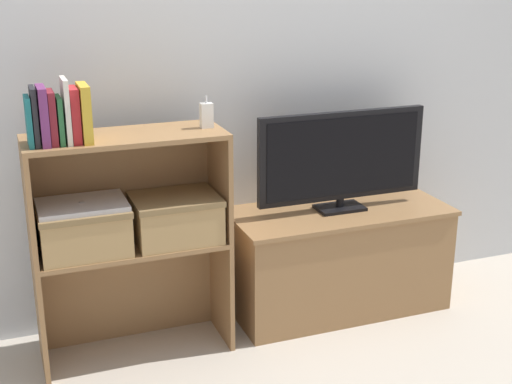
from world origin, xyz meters
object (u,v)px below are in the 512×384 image
at_px(tv, 342,158).
at_px(storage_basket_left, 84,227).
at_px(tv_stand, 338,259).
at_px(storage_basket_right, 176,216).
at_px(laptop, 82,205).
at_px(book_crimson, 74,115).
at_px(book_teal, 29,121).
at_px(book_plum, 43,116).
at_px(book_forest, 60,120).
at_px(book_mustard, 85,113).
at_px(baby_monitor, 207,115).
at_px(book_maroon, 52,118).
at_px(book_ivory, 66,111).
at_px(book_charcoal, 34,117).

bearing_deg(tv, storage_basket_left, -176.32).
height_order(tv_stand, storage_basket_left, storage_basket_left).
xyz_separation_m(tv_stand, storage_basket_right, (-0.80, -0.08, 0.35)).
bearing_deg(storage_basket_left, tv, 3.68).
relative_size(tv, laptop, 2.36).
distance_m(storage_basket_right, laptop, 0.39).
bearing_deg(laptop, tv_stand, 3.76).
xyz_separation_m(storage_basket_left, laptop, (0.00, 0.00, 0.10)).
distance_m(tv, book_crimson, 1.23).
height_order(book_teal, book_plum, book_plum).
relative_size(book_forest, storage_basket_right, 0.50).
height_order(book_crimson, book_mustard, book_mustard).
xyz_separation_m(tv, book_forest, (-1.24, -0.12, 0.30)).
bearing_deg(baby_monitor, book_plum, -175.07).
height_order(book_mustard, laptop, book_mustard).
height_order(book_maroon, storage_basket_left, book_maroon).
height_order(book_ivory, storage_basket_left, book_ivory).
xyz_separation_m(book_plum, book_ivory, (0.08, 0.00, 0.01)).
height_order(tv, baby_monitor, baby_monitor).
height_order(book_maroon, book_ivory, book_ivory).
bearing_deg(storage_basket_right, tv_stand, 5.51).
height_order(book_teal, book_charcoal, book_charcoal).
bearing_deg(book_mustard, tv_stand, 5.87).
height_order(book_charcoal, book_forest, book_charcoal).
relative_size(book_plum, book_mustard, 1.01).
bearing_deg(book_teal, storage_basket_right, 4.23).
bearing_deg(book_charcoal, book_mustard, 0.00).
height_order(book_forest, storage_basket_left, book_forest).
height_order(book_teal, storage_basket_left, book_teal).
bearing_deg(storage_basket_right, book_plum, -175.32).
height_order(tv, storage_basket_right, tv).
distance_m(book_teal, book_crimson, 0.16).
bearing_deg(book_ivory, book_forest, 180.00).
relative_size(tv_stand, storage_basket_left, 2.91).
bearing_deg(tv, laptop, -176.32).
distance_m(tv, book_plum, 1.34).
bearing_deg(book_mustard, book_plum, 180.00).
height_order(book_maroon, baby_monitor, book_maroon).
height_order(baby_monitor, laptop, baby_monitor).
xyz_separation_m(book_charcoal, laptop, (0.15, 0.04, -0.37)).
distance_m(book_crimson, baby_monitor, 0.53).
xyz_separation_m(book_charcoal, book_crimson, (0.14, -0.00, -0.01)).
height_order(book_maroon, book_forest, book_maroon).
height_order(book_charcoal, book_crimson, book_charcoal).
relative_size(book_mustard, laptop, 0.63).
distance_m(book_maroon, baby_monitor, 0.61).
bearing_deg(tv_stand, baby_monitor, -174.56).
xyz_separation_m(baby_monitor, laptop, (-0.52, -0.02, -0.31)).
bearing_deg(book_crimson, tv_stand, 5.68).
xyz_separation_m(tv, book_teal, (-1.35, -0.12, 0.30)).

